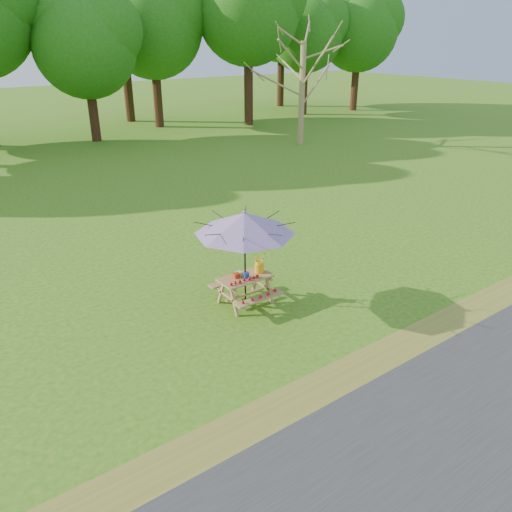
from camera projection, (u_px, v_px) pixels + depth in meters
ground at (316, 294)px, 11.83m from camera, size 120.00×120.00×0.00m
drygrass_strip at (413, 349)px, 9.76m from camera, size 120.00×1.20×0.01m
picnic_table at (245, 290)px, 11.32m from camera, size 1.20×1.32×0.67m
patio_umbrella at (245, 223)px, 10.66m from camera, size 2.50×2.50×2.25m
produce_bins at (241, 275)px, 11.15m from camera, size 0.30×0.37×0.13m
tomatoes_row at (244, 280)px, 10.95m from camera, size 0.77×0.13×0.07m
flower_bucket at (259, 262)px, 11.31m from camera, size 0.35×0.33×0.46m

